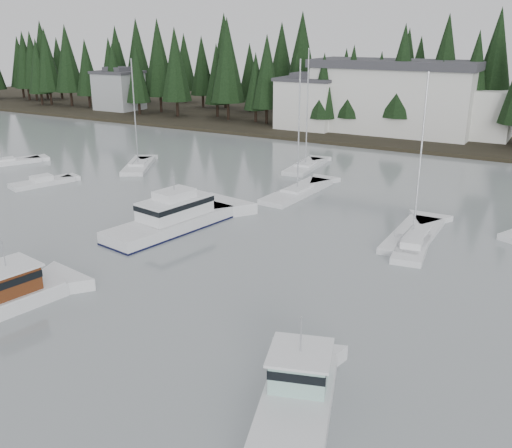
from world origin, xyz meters
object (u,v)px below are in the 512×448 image
at_px(sailboat_5, 138,167).
at_px(sailboat_9, 306,168).
at_px(sailboat_3, 413,238).
at_px(harbor_inn, 407,98).
at_px(runabout_0, 42,184).
at_px(sailboat_7, 297,193).
at_px(house_far_west, 119,90).
at_px(lobster_boat_teal, 295,405).
at_px(sailboat_1, 2,164).
at_px(runabout_1, 411,250).
at_px(cabin_cruiser_center, 172,221).
at_px(house_west, 308,102).

distance_m(sailboat_5, sailboat_9, 20.05).
bearing_deg(sailboat_3, harbor_inn, 16.41).
bearing_deg(sailboat_3, runabout_0, 94.50).
height_order(harbor_inn, sailboat_5, sailboat_5).
bearing_deg(sailboat_7, sailboat_9, 24.04).
relative_size(house_far_west, lobster_boat_teal, 0.94).
height_order(house_far_west, runabout_0, house_far_west).
bearing_deg(sailboat_1, runabout_1, -68.32).
bearing_deg(sailboat_5, sailboat_9, -91.13).
bearing_deg(runabout_1, cabin_cruiser_center, 97.16).
height_order(house_west, sailboat_1, sailboat_1).
distance_m(house_west, sailboat_9, 26.80).
bearing_deg(house_far_west, lobster_boat_teal, -43.48).
xyz_separation_m(sailboat_7, runabout_1, (14.29, -10.04, 0.07)).
xyz_separation_m(harbor_inn, sailboat_5, (-21.78, -37.03, -5.70)).
bearing_deg(house_far_west, harbor_inn, 1.35).
distance_m(house_west, sailboat_5, 34.66).
bearing_deg(sailboat_5, house_far_west, 14.86).
bearing_deg(sailboat_1, sailboat_3, -65.10).
bearing_deg(sailboat_5, sailboat_7, -121.99).
bearing_deg(sailboat_9, runabout_0, 129.80).
relative_size(sailboat_1, sailboat_5, 1.00).
xyz_separation_m(house_far_west, cabin_cruiser_center, (52.40, -51.37, -3.64)).
xyz_separation_m(sailboat_1, runabout_1, (51.53, -3.88, 0.05)).
relative_size(cabin_cruiser_center, runabout_0, 1.79).
xyz_separation_m(house_west, harbor_inn, (15.04, 3.34, 1.12)).
height_order(harbor_inn, runabout_0, harbor_inn).
relative_size(house_far_west, runabout_0, 1.23).
bearing_deg(house_west, sailboat_7, -66.81).
bearing_deg(harbor_inn, runabout_1, -73.67).
bearing_deg(lobster_boat_teal, cabin_cruiser_center, 31.76).
xyz_separation_m(sailboat_1, sailboat_3, (50.88, -0.97, -0.01)).
bearing_deg(lobster_boat_teal, house_west, 6.83).
relative_size(house_west, sailboat_1, 0.72).
bearing_deg(lobster_boat_teal, sailboat_9, 6.84).
distance_m(house_far_west, sailboat_1, 47.13).
bearing_deg(sailboat_5, runabout_1, -136.68).
distance_m(house_far_west, harbor_inn, 57.07).
distance_m(cabin_cruiser_center, sailboat_9, 25.31).
bearing_deg(sailboat_3, cabin_cruiser_center, 113.07).
distance_m(harbor_inn, runabout_1, 50.23).
xyz_separation_m(harbor_inn, runabout_0, (-25.57, -48.15, -5.64)).
xyz_separation_m(sailboat_3, sailboat_5, (-35.15, 7.95, 0.01)).
bearing_deg(sailboat_7, sailboat_5, 91.24).
bearing_deg(sailboat_5, harbor_inn, -60.25).
xyz_separation_m(harbor_inn, sailboat_7, (-0.26, -37.86, -5.71)).
xyz_separation_m(sailboat_5, runabout_1, (35.81, -10.86, 0.05)).
height_order(house_west, harbor_inn, harbor_inn).
relative_size(house_far_west, sailboat_5, 0.64).
distance_m(sailboat_9, runabout_0, 29.79).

